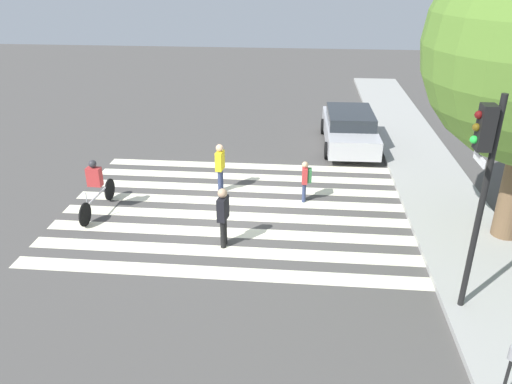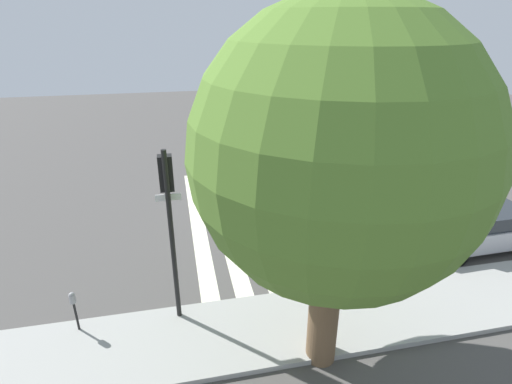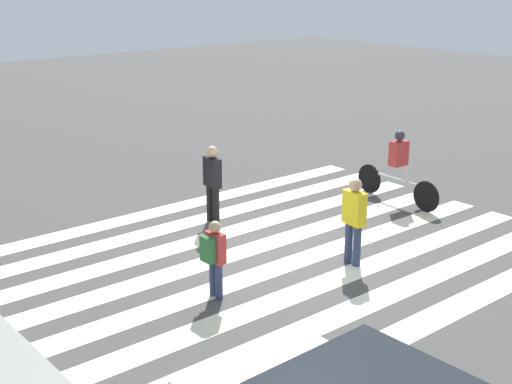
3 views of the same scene
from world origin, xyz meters
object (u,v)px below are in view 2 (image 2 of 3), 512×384
pedestrian_child_with_backpack (229,197)px  pedestrian_adult_blue_shirt (318,218)px  traffic_light (169,205)px  parking_meter (73,303)px  pedestrian_adult_yellow_jacket (306,185)px  cyclist_mid_street (249,162)px  street_tree (337,154)px  car_parked_silver_sedan (481,226)px

pedestrian_child_with_backpack → pedestrian_adult_blue_shirt: bearing=152.3°
traffic_light → parking_meter: bearing=3.0°
pedestrian_adult_yellow_jacket → pedestrian_adult_blue_shirt: 2.72m
pedestrian_adult_yellow_jacket → pedestrian_child_with_backpack: size_ratio=0.98×
cyclist_mid_street → pedestrian_child_with_backpack: bearing=71.5°
street_tree → pedestrian_adult_yellow_jacket: street_tree is taller
traffic_light → car_parked_silver_sedan: (-10.17, -1.46, -2.50)m
traffic_light → pedestrian_adult_yellow_jacket: 8.32m
traffic_light → cyclist_mid_street: traffic_light is taller
street_tree → pedestrian_adult_blue_shirt: 6.96m
parking_meter → street_tree: size_ratio=0.16×
traffic_light → cyclist_mid_street: 10.16m
parking_meter → pedestrian_child_with_backpack: (-4.59, -5.36, -0.02)m
pedestrian_adult_blue_shirt → pedestrian_child_with_backpack: size_ratio=0.80×
parking_meter → pedestrian_adult_yellow_jacket: 9.90m
car_parked_silver_sedan → street_tree: bearing=25.7°
pedestrian_child_with_backpack → car_parked_silver_sedan: pedestrian_child_with_backpack is taller
parking_meter → pedestrian_adult_yellow_jacket: size_ratio=0.79×
pedestrian_adult_yellow_jacket → car_parked_silver_sedan: 6.44m
pedestrian_adult_yellow_jacket → pedestrian_adult_blue_shirt: pedestrian_adult_yellow_jacket is taller
parking_meter → pedestrian_adult_yellow_jacket: pedestrian_adult_yellow_jacket is taller
traffic_light → pedestrian_adult_blue_shirt: (-4.98, -3.16, -2.48)m
parking_meter → cyclist_mid_street: cyclist_mid_street is taller
pedestrian_adult_yellow_jacket → pedestrian_adult_blue_shirt: bearing=87.4°
pedestrian_child_with_backpack → street_tree: bearing=106.3°
parking_meter → street_tree: 7.15m
parking_meter → pedestrian_adult_blue_shirt: size_ratio=0.97×
pedestrian_adult_yellow_jacket → cyclist_mid_street: cyclist_mid_street is taller
pedestrian_adult_blue_shirt → parking_meter: bearing=-157.0°
traffic_light → pedestrian_adult_blue_shirt: traffic_light is taller
pedestrian_adult_blue_shirt → cyclist_mid_street: 6.14m
street_tree → pedestrian_adult_yellow_jacket: (-2.31, -7.92, -4.05)m
parking_meter → pedestrian_adult_blue_shirt: bearing=-156.1°
parking_meter → pedestrian_child_with_backpack: bearing=-130.6°
traffic_light → street_tree: bearing=146.4°
street_tree → pedestrian_adult_blue_shirt: bearing=-109.3°
pedestrian_child_with_backpack → car_parked_silver_sedan: 8.87m
parking_meter → car_parked_silver_sedan: (-12.62, -1.59, -0.20)m
traffic_light → cyclist_mid_street: bearing=-111.9°
pedestrian_adult_yellow_jacket → car_parked_silver_sedan: bearing=144.6°
parking_meter → cyclist_mid_street: 11.14m
traffic_light → pedestrian_adult_blue_shirt: bearing=-147.6°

